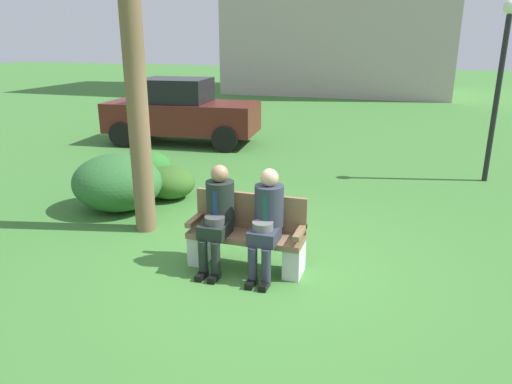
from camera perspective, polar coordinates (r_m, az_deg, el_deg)
name	(u,v)px	position (r m, az deg, el deg)	size (l,w,h in m)	color
ground_plane	(262,266)	(6.00, 0.75, -8.79)	(80.00, 80.00, 0.00)	#3E7933
park_bench	(247,236)	(5.85, -1.04, -5.22)	(1.40, 0.44, 0.90)	brown
seated_man_left	(218,213)	(5.73, -4.59, -2.46)	(0.34, 0.72, 1.27)	#1E2823
seated_man_right	(267,218)	(5.54, 1.27, -3.10)	(0.34, 0.72, 1.27)	#2D3342
shrub_near_bench	(169,182)	(8.49, -10.23, 1.12)	(0.90, 0.83, 0.56)	#366223
shrub_mid_lawn	(145,167)	(9.45, -12.99, 2.89)	(1.02, 0.93, 0.64)	#2D742A
shrub_far_lawn	(117,182)	(8.08, -16.13, 1.11)	(1.46, 1.33, 0.91)	#2F6931
parked_car_near	(181,112)	(12.85, -8.91, 9.41)	(4.03, 2.01, 1.68)	#591E19
street_lamp	(500,74)	(10.14, 27.01, 12.40)	(0.24, 0.24, 3.31)	black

